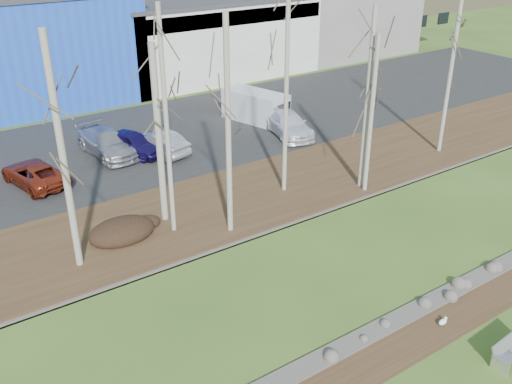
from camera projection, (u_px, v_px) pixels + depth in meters
ground at (477, 366)px, 18.68m from camera, size 200.00×200.00×0.00m
dirt_strip at (426, 331)px, 20.22m from camera, size 80.00×1.80×0.03m
near_bank_rocks at (405, 317)px, 20.97m from camera, size 80.00×0.80×0.50m
river at (331, 266)px, 24.00m from camera, size 80.00×8.00×0.90m
far_bank_rocks at (274, 226)px, 27.03m from camera, size 80.00×0.80×0.46m
far_bank at (237, 200)px, 29.36m from camera, size 80.00×7.00×0.15m
parking_lot at (150, 140)px, 37.13m from camera, size 80.00×14.00×0.14m
building_white at (202, 34)px, 52.10m from camera, size 18.36×12.24×6.80m
building_grey at (333, 15)px, 60.15m from camera, size 14.28×12.24×7.30m
seagull at (443, 322)px, 20.44m from camera, size 0.45×0.21×0.32m
dirt_mound at (122, 230)px, 25.76m from camera, size 3.07×2.17×0.60m
birch_0 at (63, 157)px, 21.73m from camera, size 0.28×0.28×9.66m
birch_1 at (159, 137)px, 25.57m from camera, size 0.31×0.31×8.36m
birch_2 at (167, 126)px, 24.21m from camera, size 0.21×0.21×10.14m
birch_3 at (228, 130)px, 24.30m from camera, size 0.25×0.25×9.78m
birch_4 at (286, 96)px, 28.04m from camera, size 0.23×0.23×10.19m
birch_5 at (371, 116)px, 28.48m from camera, size 0.23×0.23×8.17m
birch_6 at (367, 101)px, 28.67m from camera, size 0.25×0.25×9.37m
birch_7 at (452, 62)px, 32.83m from camera, size 0.24×0.24×10.92m
car_2 at (34, 174)px, 30.57m from camera, size 3.06×4.97×1.28m
car_3 at (107, 143)px, 34.32m from camera, size 2.53×5.40×1.52m
car_4 at (132, 143)px, 34.37m from camera, size 3.47×4.65×1.47m
car_5 at (161, 143)px, 34.56m from camera, size 2.26×4.38×1.37m
car_6 at (288, 124)px, 37.46m from camera, size 3.23×5.41×1.47m
van_white at (258, 107)px, 39.81m from camera, size 3.16×5.07×2.06m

